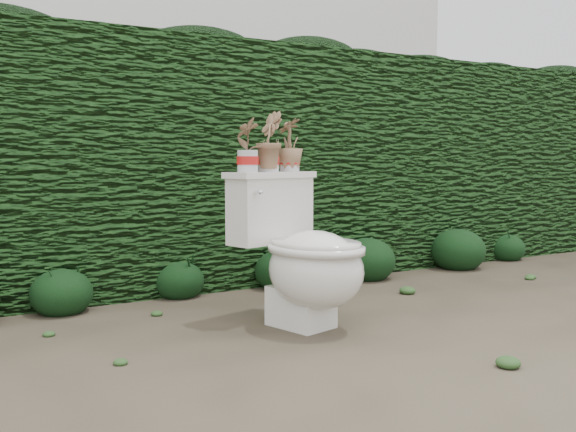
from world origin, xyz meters
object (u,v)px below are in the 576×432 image
toilet (304,257)px  potted_plant_left (248,146)px  potted_plant_right (290,147)px  potted_plant_center (269,143)px

toilet → potted_plant_left: potted_plant_left is taller
potted_plant_left → potted_plant_right: potted_plant_right is taller
potted_plant_left → potted_plant_center: bearing=172.4°
toilet → potted_plant_center: size_ratio=2.60×
potted_plant_center → potted_plant_right: bearing=-49.2°
potted_plant_center → potted_plant_right: 0.15m
toilet → potted_plant_left: bearing=123.2°
potted_plant_center → potted_plant_left: bearing=130.8°
toilet → potted_plant_left: (-0.21, 0.19, 0.55)m
potted_plant_left → potted_plant_right: bearing=172.4°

